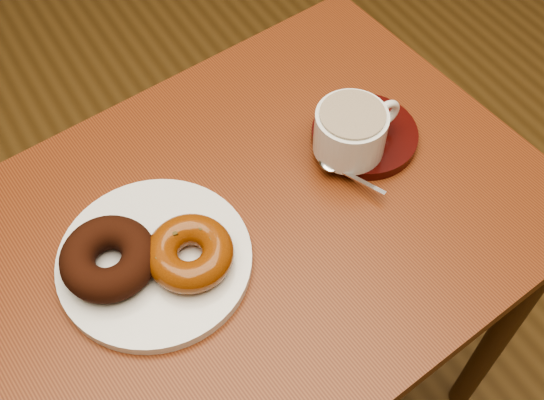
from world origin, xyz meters
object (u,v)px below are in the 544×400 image
donut_plate (155,260)px  saucer (364,135)px  cafe_table (260,260)px  coffee_cup (352,130)px

donut_plate → saucer: bearing=4.8°
cafe_table → coffee_cup: size_ratio=6.28×
cafe_table → donut_plate: (-0.14, 0.01, 0.12)m
cafe_table → coffee_cup: (0.15, 0.02, 0.16)m
cafe_table → donut_plate: bearing=172.4°
cafe_table → donut_plate: donut_plate is taller
donut_plate → saucer: size_ratio=1.62×
saucer → coffee_cup: size_ratio=1.16×
cafe_table → donut_plate: 0.18m
saucer → coffee_cup: (-0.03, -0.01, 0.04)m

